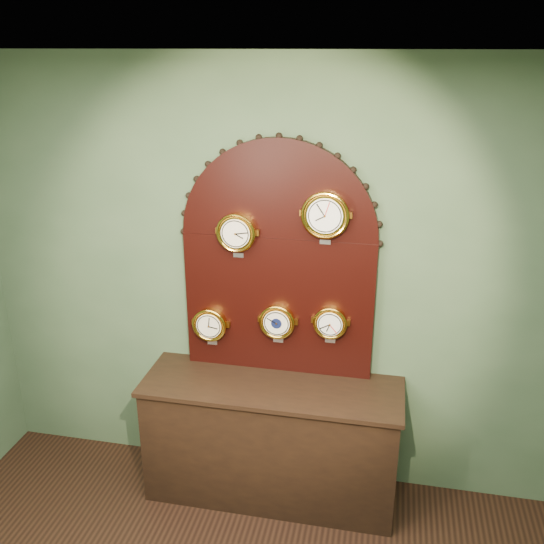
% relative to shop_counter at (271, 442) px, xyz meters
% --- Properties ---
extents(wall_back, '(4.00, 0.00, 4.00)m').
position_rel_shop_counter_xyz_m(wall_back, '(0.00, 0.27, 1.00)').
color(wall_back, '#3E563B').
rests_on(wall_back, ground).
extents(shop_counter, '(1.60, 0.50, 0.80)m').
position_rel_shop_counter_xyz_m(shop_counter, '(0.00, 0.00, 0.00)').
color(shop_counter, black).
rests_on(shop_counter, ground_plane).
extents(display_board, '(1.26, 0.06, 1.53)m').
position_rel_shop_counter_xyz_m(display_board, '(0.00, 0.22, 1.23)').
color(display_board, black).
rests_on(display_board, shop_counter).
extents(roman_clock, '(0.24, 0.08, 0.29)m').
position_rel_shop_counter_xyz_m(roman_clock, '(-0.25, 0.15, 1.37)').
color(roman_clock, gold).
rests_on(roman_clock, display_board).
extents(arabic_clock, '(0.28, 0.08, 0.33)m').
position_rel_shop_counter_xyz_m(arabic_clock, '(0.29, 0.15, 1.51)').
color(arabic_clock, gold).
rests_on(arabic_clock, display_board).
extents(hygrometer, '(0.22, 0.08, 0.28)m').
position_rel_shop_counter_xyz_m(hygrometer, '(-0.44, 0.15, 0.73)').
color(hygrometer, gold).
rests_on(hygrometer, display_board).
extents(barometer, '(0.23, 0.08, 0.28)m').
position_rel_shop_counter_xyz_m(barometer, '(0.01, 0.15, 0.80)').
color(barometer, gold).
rests_on(barometer, display_board).
extents(tide_clock, '(0.21, 0.08, 0.26)m').
position_rel_shop_counter_xyz_m(tide_clock, '(0.34, 0.15, 0.82)').
color(tide_clock, gold).
rests_on(tide_clock, display_board).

